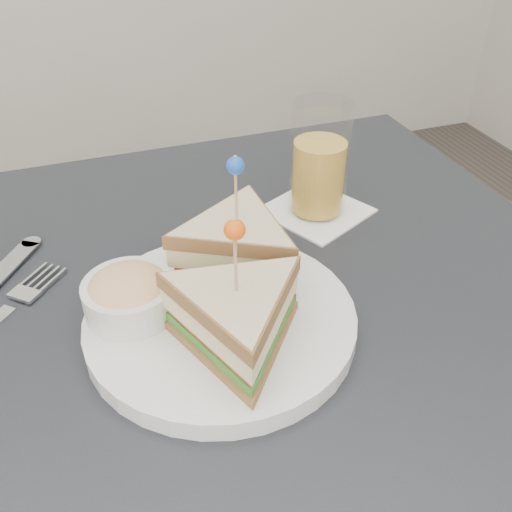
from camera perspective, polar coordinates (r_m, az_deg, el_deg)
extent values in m
cube|color=black|center=(0.62, -0.56, -5.53)|extent=(0.80, 0.80, 0.03)
cylinder|color=black|center=(1.13, -24.14, -12.06)|extent=(0.04, 0.04, 0.72)
cylinder|color=black|center=(1.22, 9.71, -4.56)|extent=(0.04, 0.04, 0.72)
cylinder|color=silver|center=(0.58, -3.52, -6.64)|extent=(0.35, 0.35, 0.02)
cylinder|color=silver|center=(0.57, -3.56, -5.87)|extent=(0.35, 0.35, 0.00)
cylinder|color=tan|center=(0.47, -2.07, -0.59)|extent=(0.00, 0.00, 0.08)
sphere|color=#E6510E|center=(0.45, -2.16, 2.64)|extent=(0.02, 0.02, 0.02)
cylinder|color=tan|center=(0.56, -2.01, 6.13)|extent=(0.00, 0.00, 0.08)
sphere|color=#1848B6|center=(0.55, -2.08, 9.01)|extent=(0.02, 0.02, 0.02)
cylinder|color=silver|center=(0.57, -12.49, -4.25)|extent=(0.12, 0.12, 0.04)
ellipsoid|color=#E0B772|center=(0.56, -12.67, -3.17)|extent=(0.10, 0.10, 0.04)
cube|color=white|center=(0.66, -22.16, -3.55)|extent=(0.04, 0.04, 0.00)
cube|color=#B7BCC3|center=(0.70, -24.14, -1.56)|extent=(0.09, 0.12, 0.00)
cylinder|color=#B7BCC3|center=(0.74, -21.55, 1.28)|extent=(0.03, 0.03, 0.00)
cube|color=white|center=(0.76, 5.99, 4.52)|extent=(0.16, 0.16, 0.00)
cylinder|color=gold|center=(0.74, 6.25, 7.94)|extent=(0.09, 0.09, 0.09)
cylinder|color=white|center=(0.72, 6.36, 9.54)|extent=(0.10, 0.10, 0.15)
cube|color=white|center=(0.73, 6.48, 11.35)|extent=(0.02, 0.02, 0.02)
cube|color=white|center=(0.71, 6.21, 10.22)|extent=(0.02, 0.02, 0.02)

